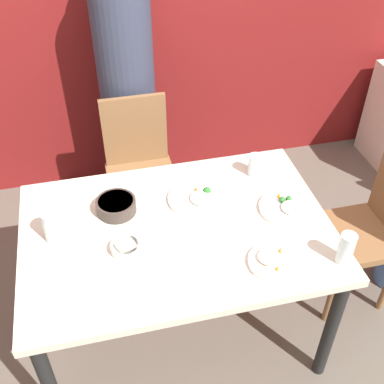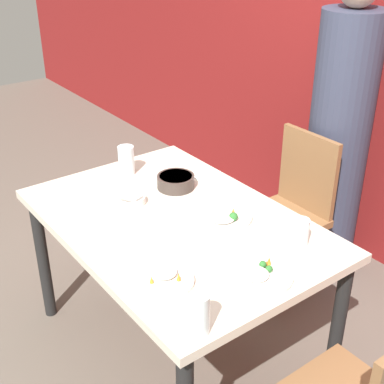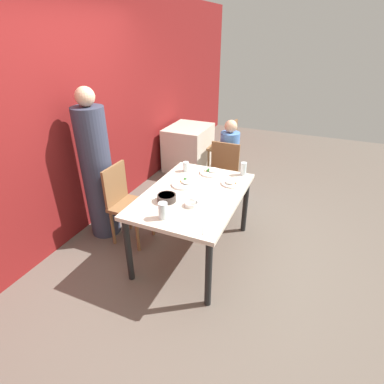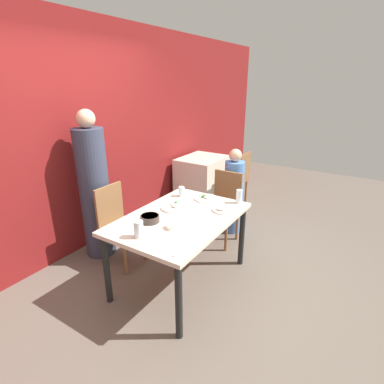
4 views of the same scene
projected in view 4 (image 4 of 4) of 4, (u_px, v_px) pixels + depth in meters
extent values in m
plane|color=#60564C|center=(181.00, 280.00, 3.18)|extent=(10.00, 10.00, 0.00)
cube|color=maroon|center=(74.00, 140.00, 3.44)|extent=(10.00, 0.06, 2.70)
cube|color=beige|center=(180.00, 218.00, 2.93)|extent=(1.37, 0.93, 0.04)
cylinder|color=black|center=(179.00, 302.00, 2.36)|extent=(0.06, 0.06, 0.71)
cylinder|color=black|center=(242.00, 236.00, 3.35)|extent=(0.06, 0.06, 0.71)
cylinder|color=black|center=(107.00, 269.00, 2.77)|extent=(0.06, 0.06, 0.71)
cylinder|color=black|center=(182.00, 219.00, 3.75)|extent=(0.06, 0.06, 0.71)
cube|color=brown|center=(123.00, 228.00, 3.34)|extent=(0.40, 0.40, 0.04)
cube|color=brown|center=(109.00, 204.00, 3.35)|extent=(0.38, 0.03, 0.44)
cylinder|color=brown|center=(125.00, 257.00, 3.21)|extent=(0.04, 0.04, 0.43)
cylinder|color=brown|center=(145.00, 243.00, 3.47)|extent=(0.04, 0.04, 0.43)
cylinder|color=brown|center=(104.00, 248.00, 3.38)|extent=(0.04, 0.04, 0.43)
cylinder|color=brown|center=(124.00, 236.00, 3.64)|extent=(0.04, 0.04, 0.43)
cube|color=brown|center=(221.00, 210.00, 3.79)|extent=(0.40, 0.40, 0.04)
cube|color=brown|center=(228.00, 188.00, 3.86)|extent=(0.03, 0.38, 0.44)
cylinder|color=brown|center=(203.00, 228.00, 3.83)|extent=(0.04, 0.04, 0.43)
cylinder|color=brown|center=(226.00, 235.00, 3.66)|extent=(0.04, 0.04, 0.43)
cylinder|color=brown|center=(215.00, 219.00, 4.09)|extent=(0.04, 0.04, 0.43)
cylinder|color=brown|center=(237.00, 225.00, 3.93)|extent=(0.04, 0.04, 0.43)
cylinder|color=#33384C|center=(95.00, 195.00, 3.44)|extent=(0.34, 0.34, 1.52)
sphere|color=#DBAD89|center=(86.00, 119.00, 3.13)|extent=(0.20, 0.20, 0.20)
cylinder|color=#5184D1|center=(233.00, 197.00, 4.07)|extent=(0.26, 0.26, 1.00)
sphere|color=#DBAD89|center=(235.00, 155.00, 3.86)|extent=(0.17, 0.17, 0.17)
cylinder|color=#3D332D|center=(150.00, 219.00, 2.80)|extent=(0.18, 0.18, 0.06)
cylinder|color=#BC5123|center=(150.00, 216.00, 2.79)|extent=(0.16, 0.16, 0.01)
cylinder|color=white|center=(206.00, 199.00, 3.33)|extent=(0.26, 0.26, 0.02)
ellipsoid|color=white|center=(208.00, 197.00, 3.32)|extent=(0.10, 0.10, 0.02)
cone|color=orange|center=(200.00, 196.00, 3.34)|extent=(0.02, 0.02, 0.03)
cone|color=orange|center=(202.00, 196.00, 3.34)|extent=(0.02, 0.02, 0.03)
sphere|color=#2D702D|center=(203.00, 196.00, 3.33)|extent=(0.03, 0.03, 0.03)
sphere|color=#2D702D|center=(204.00, 196.00, 3.36)|extent=(0.03, 0.03, 0.03)
cylinder|color=white|center=(223.00, 210.00, 3.04)|extent=(0.22, 0.22, 0.02)
ellipsoid|color=white|center=(221.00, 208.00, 3.03)|extent=(0.10, 0.10, 0.03)
cone|color=orange|center=(222.00, 210.00, 3.00)|extent=(0.02, 0.02, 0.02)
cone|color=orange|center=(227.00, 209.00, 3.00)|extent=(0.02, 0.02, 0.03)
cone|color=orange|center=(221.00, 206.00, 3.08)|extent=(0.02, 0.02, 0.03)
cylinder|color=white|center=(173.00, 208.00, 3.09)|extent=(0.26, 0.26, 0.02)
ellipsoid|color=white|center=(177.00, 205.00, 3.10)|extent=(0.11, 0.11, 0.03)
cone|color=orange|center=(171.00, 204.00, 3.12)|extent=(0.02, 0.02, 0.03)
sphere|color=#2D702D|center=(176.00, 203.00, 3.14)|extent=(0.04, 0.04, 0.04)
cone|color=orange|center=(179.00, 205.00, 3.10)|extent=(0.02, 0.02, 0.02)
cylinder|color=white|center=(173.00, 226.00, 2.68)|extent=(0.13, 0.13, 0.04)
cylinder|color=white|center=(173.00, 225.00, 2.68)|extent=(0.11, 0.11, 0.01)
cylinder|color=silver|center=(139.00, 229.00, 2.51)|extent=(0.08, 0.08, 0.15)
cylinder|color=silver|center=(239.00, 196.00, 3.21)|extent=(0.07, 0.07, 0.15)
cylinder|color=silver|center=(182.00, 191.00, 3.41)|extent=(0.07, 0.07, 0.11)
cube|color=white|center=(136.00, 215.00, 2.94)|extent=(0.14, 0.14, 0.01)
cube|color=silver|center=(176.00, 250.00, 2.34)|extent=(0.18, 0.08, 0.01)
cube|color=beige|center=(202.00, 178.00, 5.28)|extent=(0.83, 0.67, 0.74)
cube|color=brown|center=(234.00, 179.00, 4.95)|extent=(0.40, 0.40, 0.04)
cube|color=brown|center=(245.00, 167.00, 4.77)|extent=(0.38, 0.03, 0.44)
cylinder|color=brown|center=(228.00, 188.00, 5.24)|extent=(0.04, 0.04, 0.43)
cylinder|color=brown|center=(220.00, 194.00, 4.98)|extent=(0.04, 0.04, 0.43)
cylinder|color=brown|center=(246.00, 192.00, 5.08)|extent=(0.04, 0.04, 0.43)
cylinder|color=brown|center=(238.00, 198.00, 4.82)|extent=(0.04, 0.04, 0.43)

